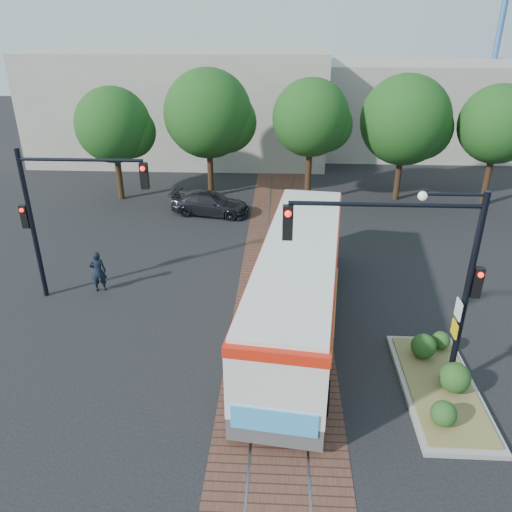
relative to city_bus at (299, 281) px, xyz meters
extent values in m
plane|color=black|center=(-0.60, -2.42, -1.81)|extent=(120.00, 120.00, 0.00)
cube|color=brown|center=(-0.60, 1.58, -1.80)|extent=(3.60, 40.00, 0.01)
cube|color=slate|center=(-1.35, 1.58, -1.79)|extent=(0.06, 40.00, 0.01)
cube|color=slate|center=(0.15, 1.58, -1.79)|extent=(0.06, 40.00, 0.01)
cylinder|color=#382314|center=(-10.60, 13.58, -0.38)|extent=(0.36, 0.36, 2.86)
sphere|color=#184014|center=(-10.60, 13.58, 2.70)|extent=(4.40, 4.40, 4.40)
cylinder|color=#382314|center=(-5.10, 14.38, -0.24)|extent=(0.36, 0.36, 3.12)
sphere|color=#184014|center=(-5.10, 14.38, 3.27)|extent=(5.20, 5.20, 5.20)
cylinder|color=#382314|center=(0.90, 13.58, -0.11)|extent=(0.36, 0.36, 3.39)
sphere|color=#184014|center=(0.90, 13.58, 3.23)|extent=(4.40, 4.40, 4.40)
cylinder|color=#382314|center=(6.40, 14.38, -0.38)|extent=(0.36, 0.36, 2.86)
sphere|color=#184014|center=(6.40, 14.38, 3.00)|extent=(5.20, 5.20, 5.20)
cylinder|color=#382314|center=(11.40, 13.58, -0.24)|extent=(0.36, 0.36, 3.12)
sphere|color=#184014|center=(11.40, 13.58, 2.97)|extent=(4.40, 4.40, 4.40)
cube|color=#ADA899|center=(-8.60, 25.58, 2.19)|extent=(22.00, 12.00, 8.00)
cube|color=#ADA899|center=(11.40, 27.58, 1.69)|extent=(18.00, 10.00, 7.00)
cylinder|color=#3F72B2|center=(17.40, 31.58, 7.19)|extent=(0.50, 0.50, 18.00)
cube|color=#4B4B4E|center=(-0.01, -0.04, -1.25)|extent=(3.95, 12.29, 0.70)
cube|color=white|center=(-0.01, -0.04, 0.06)|extent=(3.97, 12.29, 1.91)
cube|color=black|center=(0.03, 0.26, 0.36)|extent=(3.89, 11.10, 0.91)
cube|color=red|center=(-0.01, -0.04, 1.16)|extent=(4.01, 12.30, 0.30)
cube|color=white|center=(-0.01, -0.04, 1.36)|extent=(3.85, 11.88, 0.14)
cube|color=black|center=(-0.72, -5.89, 0.46)|extent=(1.61, 0.31, 0.91)
cube|color=#389EE0|center=(-0.74, -6.06, -0.75)|extent=(2.20, 0.33, 0.70)
cube|color=orange|center=(1.17, -1.20, -0.55)|extent=(0.61, 4.50, 1.11)
cylinder|color=black|center=(-1.68, -4.20, -1.30)|extent=(0.47, 1.04, 1.01)
cylinder|color=black|center=(0.62, -4.48, -1.30)|extent=(0.47, 1.04, 1.01)
cylinder|color=black|center=(-0.70, 3.89, -1.30)|extent=(0.47, 1.04, 1.01)
cylinder|color=black|center=(1.60, 3.61, -1.30)|extent=(0.47, 1.04, 1.01)
cube|color=gray|center=(4.20, -3.42, -1.73)|extent=(2.20, 5.20, 0.15)
cube|color=olive|center=(4.20, -3.42, -1.62)|extent=(1.90, 4.80, 0.08)
sphere|color=#1E4719|center=(3.80, -5.02, -1.23)|extent=(0.70, 0.70, 0.70)
sphere|color=#1E4719|center=(4.50, -3.62, -1.13)|extent=(0.90, 0.90, 0.90)
sphere|color=#1E4719|center=(4.00, -2.02, -1.18)|extent=(0.80, 0.80, 0.80)
sphere|color=#1E4719|center=(4.70, -1.52, -1.28)|extent=(0.60, 0.60, 0.60)
cylinder|color=black|center=(4.50, -3.22, 1.41)|extent=(0.18, 0.18, 6.00)
cylinder|color=black|center=(2.00, -3.22, 4.01)|extent=(5.00, 0.12, 0.12)
cube|color=black|center=(-0.50, -3.22, 3.46)|extent=(0.28, 0.22, 0.95)
sphere|color=#FF190C|center=(-0.50, -3.36, 3.76)|extent=(0.18, 0.18, 0.18)
cube|color=black|center=(4.72, -3.22, 1.81)|extent=(0.26, 0.20, 0.90)
sphere|color=#FF190C|center=(4.72, -3.35, 2.11)|extent=(0.16, 0.16, 0.16)
cube|color=white|center=(4.32, -3.34, 1.01)|extent=(0.04, 0.45, 0.55)
cube|color=yellow|center=(4.32, -3.34, 0.36)|extent=(0.04, 0.45, 0.45)
cylinder|color=black|center=(3.70, -3.22, 4.31)|extent=(1.60, 0.08, 0.08)
sphere|color=silver|center=(2.90, -3.22, 4.26)|extent=(0.24, 0.24, 0.24)
cylinder|color=black|center=(-10.10, 1.58, 1.19)|extent=(0.18, 0.18, 6.00)
cylinder|color=black|center=(-7.85, 1.58, 3.79)|extent=(4.50, 0.12, 0.12)
cube|color=black|center=(-5.60, 1.58, 3.24)|extent=(0.28, 0.22, 0.95)
sphere|color=#FF190C|center=(-5.60, 1.44, 3.54)|extent=(0.18, 0.18, 0.18)
cube|color=black|center=(-10.32, 1.58, 1.59)|extent=(0.26, 0.20, 0.90)
sphere|color=#FF190C|center=(-10.32, 1.45, 1.89)|extent=(0.16, 0.16, 0.16)
imported|color=black|center=(-8.04, 2.10, -0.93)|extent=(0.73, 0.58, 1.75)
imported|color=black|center=(-4.70, 11.16, -1.16)|extent=(4.68, 2.54, 1.29)
camera|label=1|loc=(-0.69, -15.50, 8.33)|focal=35.00mm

